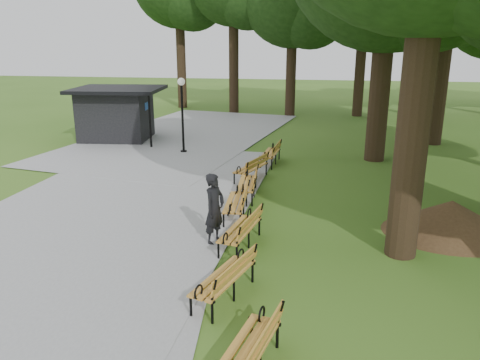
% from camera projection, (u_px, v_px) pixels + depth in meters
% --- Properties ---
extents(ground, '(100.00, 100.00, 0.00)m').
position_uv_depth(ground, '(222.00, 269.00, 10.17)').
color(ground, '#3A651C').
rests_on(ground, ground).
extents(path, '(12.00, 38.00, 0.06)m').
position_uv_depth(path, '(108.00, 210.00, 13.63)').
color(path, '#99999B').
rests_on(path, ground).
extents(person, '(0.63, 0.75, 1.76)m').
position_uv_depth(person, '(215.00, 209.00, 11.25)').
color(person, black).
rests_on(person, ground).
extents(kiosk, '(4.42, 3.95, 2.56)m').
position_uv_depth(kiosk, '(116.00, 114.00, 22.94)').
color(kiosk, black).
rests_on(kiosk, ground).
extents(lamp_post, '(0.32, 0.32, 3.22)m').
position_uv_depth(lamp_post, '(182.00, 100.00, 19.94)').
color(lamp_post, black).
rests_on(lamp_post, ground).
extents(dirt_mound, '(2.79, 2.79, 0.89)m').
position_uv_depth(dirt_mound, '(450.00, 217.00, 11.94)').
color(dirt_mound, '#47301C').
rests_on(dirt_mound, ground).
extents(bench_1, '(1.04, 1.99, 0.88)m').
position_uv_depth(bench_1, '(246.00, 351.00, 6.83)').
color(bench_1, '#C7852D').
rests_on(bench_1, ground).
extents(bench_2, '(1.18, 2.00, 0.88)m').
position_uv_depth(bench_2, '(224.00, 278.00, 8.92)').
color(bench_2, '#C7852D').
rests_on(bench_2, ground).
extents(bench_3, '(0.98, 1.98, 0.88)m').
position_uv_depth(bench_3, '(240.00, 230.00, 11.16)').
color(bench_3, '#C7852D').
rests_on(bench_3, ground).
extents(bench_4, '(0.74, 1.93, 0.88)m').
position_uv_depth(bench_4, '(236.00, 203.00, 13.01)').
color(bench_4, '#C7852D').
rests_on(bench_4, ground).
extents(bench_5, '(0.77, 1.94, 0.88)m').
position_uv_depth(bench_5, '(247.00, 184.00, 14.70)').
color(bench_5, '#C7852D').
rests_on(bench_5, ground).
extents(bench_6, '(1.21, 2.00, 0.88)m').
position_uv_depth(bench_6, '(251.00, 168.00, 16.52)').
color(bench_6, '#C7852D').
rests_on(bench_6, ground).
extents(bench_7, '(0.80, 1.95, 0.88)m').
position_uv_depth(bench_7, '(270.00, 153.00, 18.62)').
color(bench_7, '#C7852D').
rests_on(bench_7, ground).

